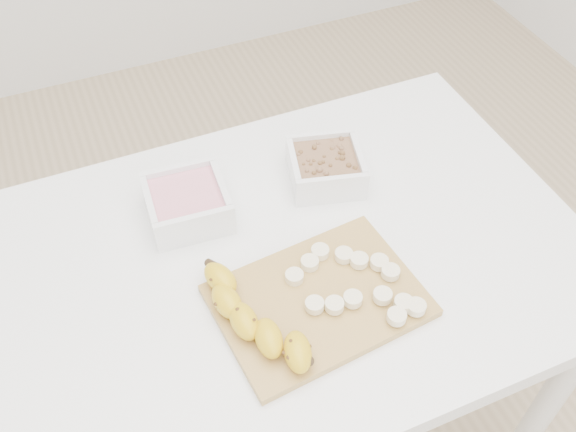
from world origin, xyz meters
name	(u,v)px	position (x,y,z in m)	size (l,w,h in m)	color
table	(294,285)	(0.00, 0.00, 0.65)	(1.00, 0.70, 0.75)	white
bowl_yogurt	(187,203)	(-0.14, 0.15, 0.78)	(0.15, 0.15, 0.06)	white
bowl_granola	(326,167)	(0.12, 0.14, 0.78)	(0.16, 0.16, 0.06)	white
cutting_board	(318,300)	(-0.01, -0.11, 0.76)	(0.32, 0.23, 0.01)	#B68847
banana	(256,319)	(-0.12, -0.12, 0.79)	(0.06, 0.23, 0.04)	gold
banana_slices	(356,283)	(0.06, -0.12, 0.77)	(0.18, 0.19, 0.02)	#F6E7BB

